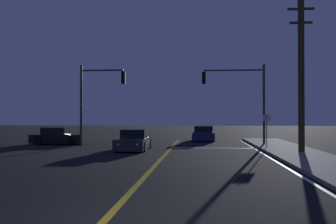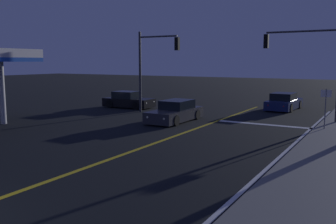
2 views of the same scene
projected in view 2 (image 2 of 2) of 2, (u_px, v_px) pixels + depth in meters
sidewalk_right at (326, 169)px, 12.92m from camera, size 3.20×35.48×0.15m
lane_line_center at (147, 146)px, 16.68m from camera, size 0.20×33.51×0.01m
lane_line_edge_right at (273, 163)px, 13.86m from camera, size 0.16×33.51×0.01m
stop_bar at (264, 124)px, 22.36m from camera, size 5.91×0.50×0.01m
car_distant_tail_charcoal at (175, 112)px, 23.55m from camera, size 1.94×4.74×1.34m
car_side_waiting_navy at (284, 102)px, 29.23m from camera, size 2.10×4.62×1.34m
car_parked_curb_black at (128, 101)px, 30.54m from camera, size 4.22×2.07×1.34m
traffic_signal_near_right at (311, 57)px, 22.72m from camera, size 4.66×0.28×6.04m
traffic_signal_far_left at (153, 59)px, 26.84m from camera, size 3.38×0.28×5.96m
street_sign_corner at (326, 103)px, 19.99m from camera, size 0.56×0.07×2.33m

